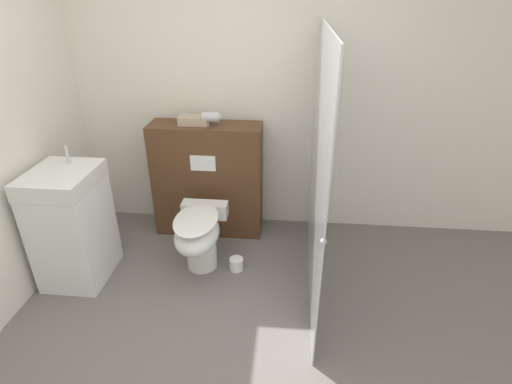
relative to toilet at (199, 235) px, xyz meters
The scene contains 9 objects.
ground_plane 1.06m from the toilet, 73.75° to the right, with size 12.00×12.00×0.00m, color slate.
wall_back 1.29m from the toilet, 72.02° to the left, with size 8.00×0.06×2.50m.
partition_panel 0.66m from the toilet, 93.86° to the left, with size 0.99×0.32×1.06m.
shower_glass 1.10m from the toilet, ahead, with size 0.04×1.73×1.91m.
toilet is the anchor object (origin of this frame).
sink_vanity 0.98m from the toilet, behind, with size 0.47×0.55×1.07m.
hair_drier 0.99m from the toilet, 87.01° to the left, with size 0.17×0.08×0.12m.
folded_towel 1.00m from the toilet, 102.07° to the left, with size 0.25×0.16×0.07m.
spare_toilet_roll 0.41m from the toilet, ahead, with size 0.12×0.12×0.10m.
Camera 1 is at (0.43, -1.68, 2.12)m, focal length 28.00 mm.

